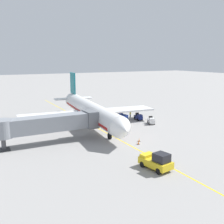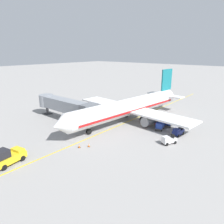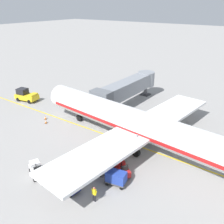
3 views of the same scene
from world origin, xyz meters
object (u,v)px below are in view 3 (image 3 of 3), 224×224
object	(u,v)px
jet_bridge	(127,88)
safety_cone_nose_left	(46,122)
safety_cone_nose_right	(45,118)
baggage_tug_lead	(122,169)
ground_crew_wing_walker	(94,193)
baggage_cart_second_in_train	(116,177)
parked_airliner	(137,124)
baggage_cart_front	(96,165)
baggage_tug_spare	(68,184)
baggage_tug_trailing	(37,170)
pushback_tractor	(26,95)

from	to	relation	value
jet_bridge	safety_cone_nose_left	world-z (taller)	jet_bridge
jet_bridge	safety_cone_nose_right	xyz separation A→B (m)	(-13.29, 7.59, -3.17)
baggage_tug_lead	ground_crew_wing_walker	bearing A→B (deg)	-177.49
baggage_cart_second_in_train	safety_cone_nose_right	size ratio (longest dim) A/B	5.05
jet_bridge	parked_airliner	bearing A→B (deg)	-142.54
baggage_cart_front	ground_crew_wing_walker	xyz separation A→B (m)	(-3.65, -2.81, 0.00)
baggage_tug_spare	baggage_cart_front	distance (m)	3.98
baggage_tug_trailing	safety_cone_nose_right	distance (m)	15.03
baggage_tug_lead	baggage_cart_front	size ratio (longest dim) A/B	0.92
baggage_cart_front	baggage_tug_spare	bearing A→B (deg)	173.49
baggage_cart_front	safety_cone_nose_left	distance (m)	15.52
baggage_cart_second_in_train	ground_crew_wing_walker	size ratio (longest dim) A/B	1.76
safety_cone_nose_right	parked_airliner	bearing A→B (deg)	-83.85
parked_airliner	jet_bridge	size ratio (longest dim) A/B	2.12
baggage_tug_trailing	ground_crew_wing_walker	world-z (taller)	ground_crew_wing_walker
parked_airliner	baggage_tug_spare	size ratio (longest dim) A/B	14.22
pushback_tractor	safety_cone_nose_right	distance (m)	10.51
baggage_tug_spare	safety_cone_nose_right	xyz separation A→B (m)	(10.17, 15.37, -0.42)
safety_cone_nose_left	safety_cone_nose_right	bearing A→B (deg)	51.73
baggage_tug_lead	baggage_cart_front	world-z (taller)	baggage_tug_lead
jet_bridge	baggage_tug_trailing	size ratio (longest dim) A/B	6.36
baggage_tug_spare	ground_crew_wing_walker	size ratio (longest dim) A/B	1.55
parked_airliner	ground_crew_wing_walker	distance (m)	12.07
baggage_tug_lead	safety_cone_nose_left	distance (m)	17.58
baggage_tug_lead	baggage_tug_trailing	xyz separation A→B (m)	(-5.74, 7.65, 0.00)
baggage_tug_spare	baggage_tug_lead	bearing A→B (deg)	-29.22
parked_airliner	ground_crew_wing_walker	xyz separation A→B (m)	(-11.65, -2.22, -2.23)
baggage_tug_trailing	ground_crew_wing_walker	xyz separation A→B (m)	(0.61, -7.88, 0.24)
parked_airliner	baggage_cart_second_in_train	distance (m)	9.03
pushback_tractor	baggage_tug_trailing	xyz separation A→B (m)	(-14.17, -20.57, -0.39)
pushback_tractor	baggage_tug_spare	distance (m)	28.75
pushback_tractor	safety_cone_nose_left	world-z (taller)	pushback_tractor
pushback_tractor	ground_crew_wing_walker	distance (m)	31.51
baggage_cart_front	ground_crew_wing_walker	distance (m)	4.61
parked_airliner	safety_cone_nose_right	world-z (taller)	parked_airliner
parked_airliner	safety_cone_nose_left	bearing A→B (deg)	100.26
jet_bridge	baggage_cart_second_in_train	world-z (taller)	jet_bridge
baggage_tug_spare	safety_cone_nose_right	world-z (taller)	baggage_tug_spare
parked_airliner	baggage_tug_spare	world-z (taller)	parked_airliner
safety_cone_nose_left	baggage_cart_second_in_train	bearing A→B (deg)	-107.64
baggage_tug_trailing	jet_bridge	bearing A→B (deg)	7.59
ground_crew_wing_walker	parked_airliner	bearing A→B (deg)	10.79
parked_airliner	safety_cone_nose_left	world-z (taller)	parked_airliner
pushback_tractor	baggage_tug_lead	world-z (taller)	pushback_tractor
baggage_tug_spare	pushback_tractor	bearing A→B (deg)	61.20
parked_airliner	ground_crew_wing_walker	world-z (taller)	parked_airliner
safety_cone_nose_right	baggage_tug_lead	bearing A→B (deg)	-104.48
baggage_tug_lead	baggage_cart_front	bearing A→B (deg)	119.77
ground_crew_wing_walker	safety_cone_nose_right	bearing A→B (deg)	62.06
parked_airliner	baggage_tug_spare	bearing A→B (deg)	175.04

